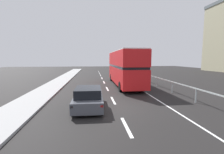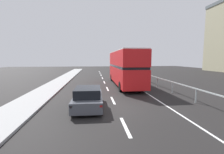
{
  "view_description": "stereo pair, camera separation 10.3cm",
  "coord_description": "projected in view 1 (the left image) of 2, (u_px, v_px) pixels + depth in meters",
  "views": [
    {
      "loc": [
        -1.56,
        -10.24,
        3.19
      ],
      "look_at": [
        0.21,
        3.99,
        1.56
      ],
      "focal_mm": 25.36,
      "sensor_mm": 36.0,
      "label": 1
    },
    {
      "loc": [
        -1.46,
        -10.25,
        3.19
      ],
      "look_at": [
        0.21,
        3.99,
        1.56
      ],
      "focal_mm": 25.36,
      "sensor_mm": 36.0,
      "label": 2
    }
  ],
  "objects": [
    {
      "name": "near_sidewalk_kerb",
      "position": [
        19.0,
        109.0,
        9.88
      ],
      "size": [
        2.55,
        80.0,
        0.14
      ],
      "primitive_type": "cube",
      "color": "gray",
      "rests_on": "ground"
    },
    {
      "name": "lane_paint_markings",
      "position": [
        122.0,
        85.0,
        19.75
      ],
      "size": [
        3.62,
        46.0,
        0.01
      ],
      "color": "silver",
      "rests_on": "ground"
    },
    {
      "name": "ground_plane",
      "position": [
        116.0,
        107.0,
        10.65
      ],
      "size": [
        73.87,
        120.0,
        0.1
      ],
      "primitive_type": "cube",
      "color": "black"
    },
    {
      "name": "hatchback_car_near",
      "position": [
        88.0,
        98.0,
        10.32
      ],
      "size": [
        1.91,
        4.04,
        1.37
      ],
      "rotation": [
        0.0,
        0.0,
        -0.02
      ],
      "color": "#494B53",
      "rests_on": "ground"
    },
    {
      "name": "double_decker_bus_red",
      "position": [
        125.0,
        67.0,
        19.23
      ],
      "size": [
        2.66,
        10.94,
        4.17
      ],
      "rotation": [
        0.0,
        0.0,
        -0.0
      ],
      "color": "red",
      "rests_on": "ground"
    },
    {
      "name": "bridge_side_railing",
      "position": [
        152.0,
        77.0,
        20.15
      ],
      "size": [
        0.1,
        42.0,
        1.09
      ],
      "color": "#ACB8B7",
      "rests_on": "ground"
    }
  ]
}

